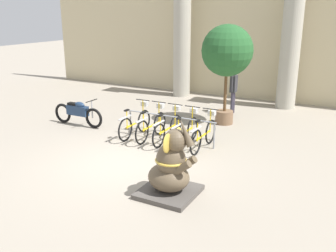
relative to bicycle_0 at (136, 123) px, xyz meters
The scene contains 14 objects.
ground_plane 2.15m from the bicycle_0, 61.42° to the right, with size 60.00×60.00×0.00m, color gray.
building_facade 7.29m from the bicycle_0, 81.49° to the left, with size 20.00×0.20×6.00m.
column_left 6.29m from the bicycle_0, 102.55° to the left, with size 0.94×0.94×5.16m.
column_right 6.98m from the bicycle_0, 60.15° to the left, with size 0.94×0.94×5.16m.
bike_rack 1.15m from the bicycle_0, ahead, with size 2.87×0.05×0.77m.
bicycle_0 is the anchor object (origin of this frame).
bicycle_1 0.57m from the bicycle_0, ahead, with size 0.48×1.74×1.05m.
bicycle_2 1.14m from the bicycle_0, ahead, with size 0.48×1.74×1.05m.
bicycle_3 1.70m from the bicycle_0, ahead, with size 0.48×1.74×1.05m.
bicycle_4 2.27m from the bicycle_0, ahead, with size 0.48×1.74×1.05m.
elephant_statue 3.97m from the bicycle_0, 46.47° to the right, with size 1.15×1.15×1.72m.
motorcycle 2.29m from the bicycle_0, behind, with size 2.00×0.55×0.93m.
person_pedestrian 4.32m from the bicycle_0, 65.78° to the left, with size 0.22×0.47×1.67m.
potted_tree 3.74m from the bicycle_0, 52.79° to the left, with size 1.67×1.67×3.29m.
Camera 1 is at (5.02, -7.28, 3.71)m, focal length 40.00 mm.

